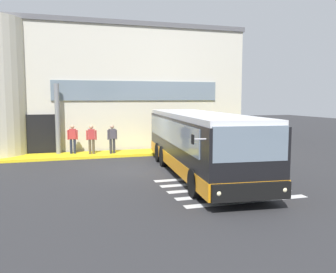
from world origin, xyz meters
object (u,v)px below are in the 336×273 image
at_px(passenger_near_column, 73,138).
at_px(safety_bollard_yellow, 194,147).
at_px(bus_main_foreground, 199,144).
at_px(entry_support_column, 58,119).
at_px(passenger_at_curb_edge, 112,137).
at_px(passenger_by_doorway, 91,137).

bearing_deg(passenger_near_column, safety_bollard_yellow, -12.41).
bearing_deg(bus_main_foreground, entry_support_column, 129.85).
bearing_deg(safety_bollard_yellow, passenger_near_column, 167.59).
relative_size(passenger_near_column, passenger_at_curb_edge, 1.00).
relative_size(entry_support_column, passenger_at_curb_edge, 2.40).
xyz_separation_m(passenger_near_column, passenger_at_curb_edge, (2.19, -0.61, 0.00)).
height_order(entry_support_column, passenger_at_curb_edge, entry_support_column).
height_order(entry_support_column, safety_bollard_yellow, entry_support_column).
xyz_separation_m(passenger_by_doorway, safety_bollard_yellow, (5.88, -1.07, -0.66)).
distance_m(passenger_near_column, passenger_by_doorway, 1.13).
bearing_deg(passenger_by_doorway, passenger_at_curb_edge, -7.64).
relative_size(passenger_by_doorway, safety_bollard_yellow, 1.86).
bearing_deg(safety_bollard_yellow, passenger_at_curb_edge, 169.07).
height_order(passenger_by_doorway, safety_bollard_yellow, passenger_by_doorway).
height_order(bus_main_foreground, safety_bollard_yellow, bus_main_foreground).
bearing_deg(passenger_near_column, entry_support_column, 160.64).
xyz_separation_m(entry_support_column, passenger_near_column, (0.80, -0.28, -1.08)).
distance_m(entry_support_column, passenger_by_doorway, 2.23).
bearing_deg(passenger_near_column, passenger_by_doorway, -23.76).
xyz_separation_m(passenger_near_column, safety_bollard_yellow, (6.91, -1.52, -0.63)).
bearing_deg(entry_support_column, passenger_at_curb_edge, -16.56).
xyz_separation_m(entry_support_column, safety_bollard_yellow, (7.71, -1.80, -1.71)).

